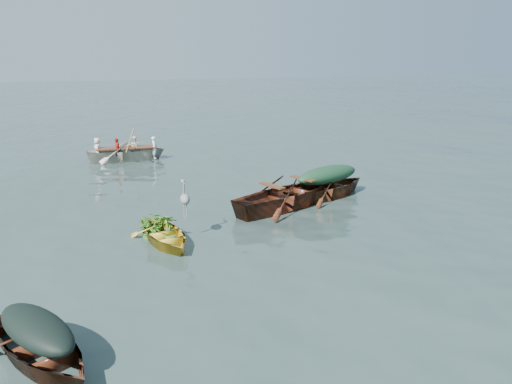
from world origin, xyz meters
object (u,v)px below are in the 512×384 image
yellow_dinghy (165,243)px  open_wooden_boat (288,208)px  rowed_boat (127,160)px  heron (185,205)px  dark_covered_boat (41,361)px  green_tarp_boat (327,198)px

yellow_dinghy → open_wooden_boat: size_ratio=0.56×
rowed_boat → open_wooden_boat: bearing=-152.3°
yellow_dinghy → rowed_boat: (-0.01, 9.54, 0.00)m
rowed_boat → heron: 9.45m
dark_covered_boat → green_tarp_boat: 9.71m
dark_covered_boat → green_tarp_boat: green_tarp_boat is taller
rowed_boat → green_tarp_boat: bearing=-142.3°
open_wooden_boat → heron: (-3.16, -1.41, 0.82)m
yellow_dinghy → green_tarp_boat: (5.18, 2.08, 0.00)m
rowed_boat → dark_covered_boat: bearing=172.9°
open_wooden_boat → dark_covered_boat: bearing=110.5°
open_wooden_boat → rowed_boat: bearing=2.9°
open_wooden_boat → rowed_boat: open_wooden_boat is taller
open_wooden_boat → rowed_boat: 8.80m
open_wooden_boat → heron: heron is taller
green_tarp_boat → rowed_boat: 9.09m
yellow_dinghy → dark_covered_boat: bearing=-130.7°
dark_covered_boat → open_wooden_boat: open_wooden_boat is taller
yellow_dinghy → heron: size_ratio=3.00×
open_wooden_boat → rowed_boat: (-3.70, 7.99, 0.00)m
green_tarp_boat → open_wooden_boat: 1.58m
dark_covered_boat → open_wooden_boat: bearing=13.4°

